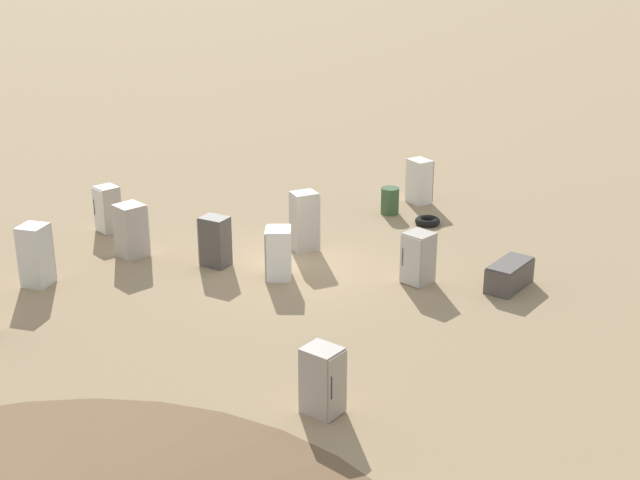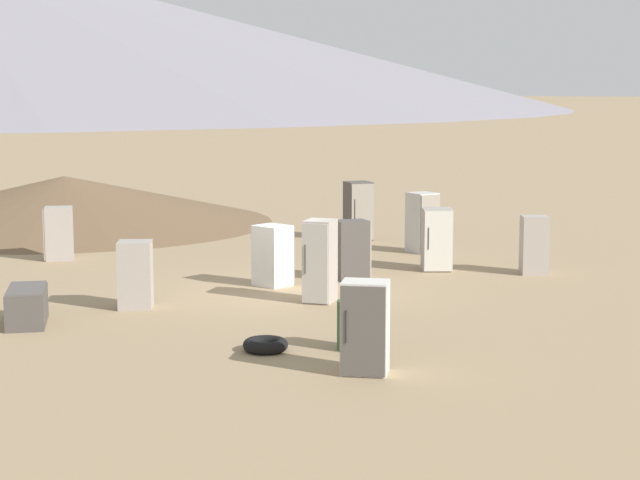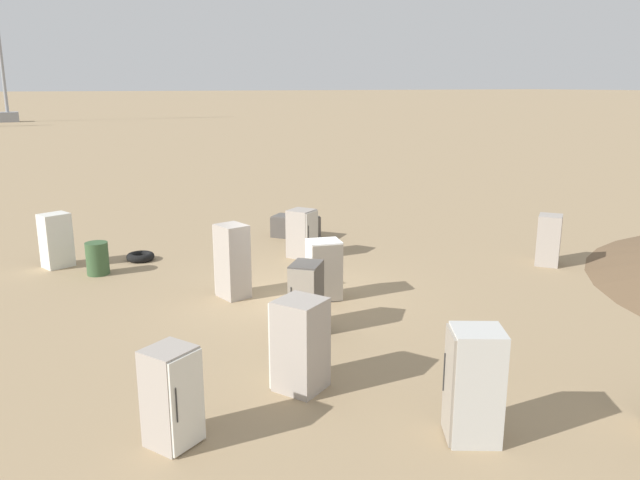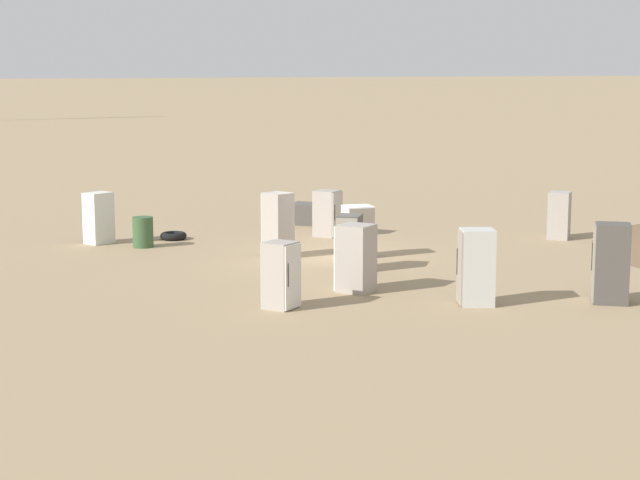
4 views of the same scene
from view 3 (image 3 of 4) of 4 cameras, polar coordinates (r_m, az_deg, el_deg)
ground_plane at (r=15.06m, az=-2.34°, el=-5.24°), size 1000.00×1000.00×0.00m
power_pylon_0 at (r=96.28m, az=-27.04°, el=13.71°), size 7.75×2.66×22.16m
discarded_fridge_1 at (r=9.23m, az=-13.39°, el=-13.77°), size 0.86×0.87×1.45m
discarded_fridge_2 at (r=18.36m, az=-1.66°, el=0.61°), size 0.96×0.97×1.42m
discarded_fridge_3 at (r=20.79m, az=-2.24°, el=1.22°), size 1.56×1.63×0.72m
discarded_fridge_4 at (r=12.88m, az=-1.28°, el=-5.24°), size 0.93×0.95×1.44m
discarded_fridge_5 at (r=14.76m, az=0.39°, el=-2.74°), size 0.87×0.82×1.42m
discarded_fridge_6 at (r=18.84m, az=-23.01°, el=-0.02°), size 0.91×0.85×1.51m
discarded_fridge_7 at (r=14.98m, az=-8.04°, el=-1.91°), size 0.75×0.86×1.78m
discarded_fridge_8 at (r=9.31m, az=13.89°, el=-12.74°), size 0.96×0.92×1.68m
discarded_fridge_9 at (r=10.47m, az=-1.85°, el=-9.53°), size 1.01×1.03×1.57m
discarded_fridge_10 at (r=18.71m, az=20.19°, el=0.02°), size 0.96×0.95×1.43m
scrap_tire at (r=18.84m, az=-16.10°, el=-1.47°), size 0.80×0.80×0.22m
rusty_barrel at (r=17.73m, az=-19.69°, el=-1.60°), size 0.59×0.59×0.88m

